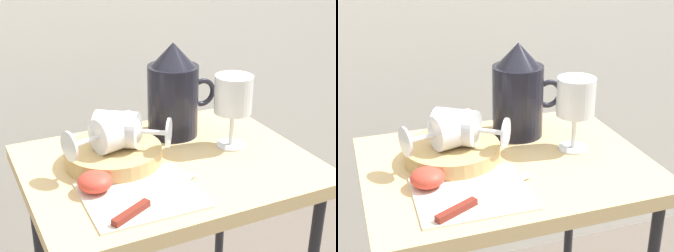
% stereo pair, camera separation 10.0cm
% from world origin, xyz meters
% --- Properties ---
extents(curtain_drape, '(2.40, 0.03, 1.82)m').
position_xyz_m(curtain_drape, '(0.00, 0.64, 0.91)').
color(curtain_drape, white).
rests_on(curtain_drape, ground_plane).
extents(table, '(0.58, 0.45, 0.73)m').
position_xyz_m(table, '(0.00, 0.00, 0.65)').
color(table, tan).
rests_on(table, ground_plane).
extents(linen_napkin, '(0.21, 0.18, 0.00)m').
position_xyz_m(linen_napkin, '(-0.10, -0.10, 0.73)').
color(linen_napkin, silver).
rests_on(linen_napkin, table).
extents(basket_tray, '(0.20, 0.20, 0.03)m').
position_xyz_m(basket_tray, '(-0.10, 0.04, 0.75)').
color(basket_tray, tan).
rests_on(basket_tray, table).
extents(pitcher, '(0.17, 0.12, 0.22)m').
position_xyz_m(pitcher, '(0.07, 0.12, 0.82)').
color(pitcher, black).
rests_on(pitcher, table).
extents(wine_glass_upright, '(0.08, 0.08, 0.16)m').
position_xyz_m(wine_glass_upright, '(0.16, 0.01, 0.84)').
color(wine_glass_upright, silver).
rests_on(wine_glass_upright, table).
extents(wine_glass_tipped_near, '(0.16, 0.10, 0.07)m').
position_xyz_m(wine_glass_tipped_near, '(-0.11, 0.03, 0.80)').
color(wine_glass_tipped_near, silver).
rests_on(wine_glass_tipped_near, basket_tray).
extents(wine_glass_tipped_far, '(0.16, 0.14, 0.07)m').
position_xyz_m(wine_glass_tipped_far, '(-0.09, 0.04, 0.80)').
color(wine_glass_tipped_far, silver).
rests_on(wine_glass_tipped_far, basket_tray).
extents(apple_half_left, '(0.06, 0.06, 0.04)m').
position_xyz_m(apple_half_left, '(-0.17, -0.05, 0.75)').
color(apple_half_left, '#CC3D2D').
rests_on(apple_half_left, linen_napkin).
extents(knife, '(0.21, 0.12, 0.01)m').
position_xyz_m(knife, '(-0.11, -0.14, 0.74)').
color(knife, silver).
rests_on(knife, linen_napkin).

